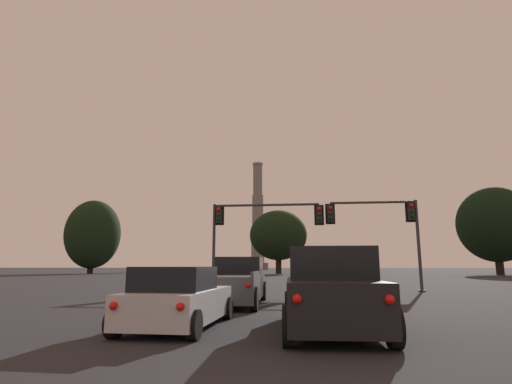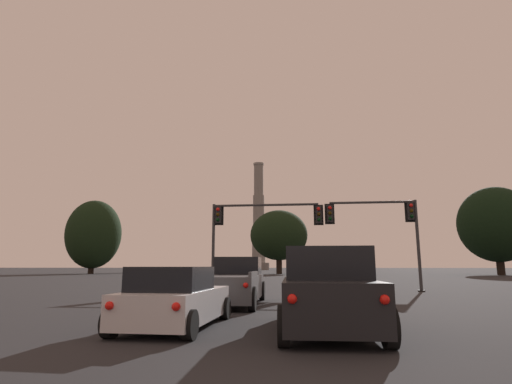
{
  "view_description": "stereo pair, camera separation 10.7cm",
  "coord_description": "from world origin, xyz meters",
  "px_view_note": "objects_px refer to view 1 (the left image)",
  "views": [
    {
      "loc": [
        -0.3,
        -2.12,
        1.46
      ],
      "look_at": [
        -4.41,
        34.69,
        8.32
      ],
      "focal_mm": 28.0,
      "sensor_mm": 36.0,
      "label": 1
    },
    {
      "loc": [
        -0.19,
        -2.11,
        1.46
      ],
      "look_at": [
        -4.41,
        34.69,
        8.32
      ],
      "focal_mm": 28.0,
      "sensor_mm": 36.0,
      "label": 2
    }
  ],
  "objects_px": {
    "traffic_light_overhead_right": "(385,221)",
    "hatchback_left_lane_second": "(179,299)",
    "traffic_light_overhead_left": "(252,223)",
    "pickup_truck_left_lane_front": "(235,283)",
    "suv_center_lane_second": "(329,290)",
    "smokestack": "(258,227)"
  },
  "relations": [
    {
      "from": "traffic_light_overhead_right",
      "to": "hatchback_left_lane_second",
      "type": "bearing_deg",
      "value": -118.58
    },
    {
      "from": "traffic_light_overhead_right",
      "to": "traffic_light_overhead_left",
      "type": "relative_size",
      "value": 0.79
    },
    {
      "from": "pickup_truck_left_lane_front",
      "to": "traffic_light_overhead_right",
      "type": "relative_size",
      "value": 1.01
    },
    {
      "from": "suv_center_lane_second",
      "to": "pickup_truck_left_lane_front",
      "type": "bearing_deg",
      "value": 116.02
    },
    {
      "from": "hatchback_left_lane_second",
      "to": "pickup_truck_left_lane_front",
      "type": "height_order",
      "value": "pickup_truck_left_lane_front"
    },
    {
      "from": "suv_center_lane_second",
      "to": "traffic_light_overhead_right",
      "type": "xyz_separation_m",
      "value": [
        4.35,
        14.59,
        3.15
      ]
    },
    {
      "from": "pickup_truck_left_lane_front",
      "to": "traffic_light_overhead_left",
      "type": "xyz_separation_m",
      "value": [
        -0.36,
        8.44,
        3.26
      ]
    },
    {
      "from": "pickup_truck_left_lane_front",
      "to": "suv_center_lane_second",
      "type": "xyz_separation_m",
      "value": [
        3.21,
        -6.14,
        0.09
      ]
    },
    {
      "from": "pickup_truck_left_lane_front",
      "to": "smokestack",
      "type": "distance_m",
      "value": 126.28
    },
    {
      "from": "hatchback_left_lane_second",
      "to": "smokestack",
      "type": "relative_size",
      "value": 0.11
    },
    {
      "from": "suv_center_lane_second",
      "to": "traffic_light_overhead_left",
      "type": "distance_m",
      "value": 15.34
    },
    {
      "from": "suv_center_lane_second",
      "to": "hatchback_left_lane_second",
      "type": "bearing_deg",
      "value": 177.82
    },
    {
      "from": "pickup_truck_left_lane_front",
      "to": "suv_center_lane_second",
      "type": "relative_size",
      "value": 1.12
    },
    {
      "from": "hatchback_left_lane_second",
      "to": "traffic_light_overhead_right",
      "type": "xyz_separation_m",
      "value": [
        7.93,
        14.55,
        3.39
      ]
    },
    {
      "from": "hatchback_left_lane_second",
      "to": "suv_center_lane_second",
      "type": "bearing_deg",
      "value": 0.94
    },
    {
      "from": "pickup_truck_left_lane_front",
      "to": "suv_center_lane_second",
      "type": "bearing_deg",
      "value": -63.96
    },
    {
      "from": "pickup_truck_left_lane_front",
      "to": "traffic_light_overhead_right",
      "type": "xyz_separation_m",
      "value": [
        7.56,
        8.45,
        3.25
      ]
    },
    {
      "from": "traffic_light_overhead_left",
      "to": "smokestack",
      "type": "bearing_deg",
      "value": 95.95
    },
    {
      "from": "smokestack",
      "to": "pickup_truck_left_lane_front",
      "type": "bearing_deg",
      "value": -84.28
    },
    {
      "from": "pickup_truck_left_lane_front",
      "to": "suv_center_lane_second",
      "type": "height_order",
      "value": "suv_center_lane_second"
    },
    {
      "from": "smokestack",
      "to": "hatchback_left_lane_second",
      "type": "bearing_deg",
      "value": -84.71
    },
    {
      "from": "traffic_light_overhead_left",
      "to": "traffic_light_overhead_right",
      "type": "bearing_deg",
      "value": 0.01
    }
  ]
}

